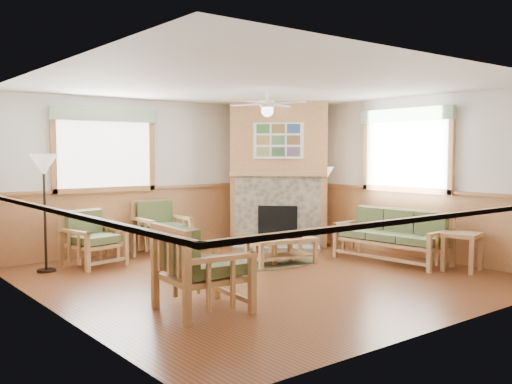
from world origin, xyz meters
TOP-DOWN VIEW (x-y plane):
  - floor at (0.00, 0.00)m, footprint 6.00×6.00m
  - ceiling at (0.00, 0.00)m, footprint 6.00×6.00m
  - wall_back at (0.00, 3.00)m, footprint 6.00×0.02m
  - wall_front at (0.00, -3.00)m, footprint 6.00×0.02m
  - wall_left at (-3.00, 0.00)m, footprint 0.02×6.00m
  - wall_right at (3.00, 0.00)m, footprint 0.02×6.00m
  - wainscot at (0.00, 0.00)m, footprint 6.00×6.00m
  - fireplace at (2.05, 2.05)m, footprint 3.11×3.11m
  - window_back at (-1.10, 2.96)m, footprint 1.90×0.16m
  - window_right at (2.96, -0.20)m, footprint 0.16×1.90m
  - ceiling_fan at (0.30, 0.30)m, footprint 1.59×1.59m
  - sofa at (2.30, -0.44)m, footprint 1.88×0.90m
  - armchair_back_left at (-1.64, 2.20)m, footprint 0.91×0.91m
  - armchair_back_right at (-0.25, 2.55)m, footprint 0.82×0.82m
  - armchair_left at (-1.67, -0.97)m, footprint 0.93×0.93m
  - coffee_table at (0.74, 0.48)m, footprint 1.13×0.70m
  - end_table_chairs at (-1.10, 2.55)m, footprint 0.63×0.62m
  - end_table_sofa at (2.54, -1.56)m, footprint 0.62×0.61m
  - footstool at (0.74, 0.70)m, footprint 0.56×0.56m
  - braided_rug at (0.69, 0.80)m, footprint 2.27×2.27m
  - floor_lamp_left at (-2.36, 2.24)m, footprint 0.42×0.42m
  - floor_lamp_right at (2.55, 1.34)m, footprint 0.43×0.43m
  - book_red at (0.89, 0.43)m, footprint 0.26×0.33m
  - book_dark at (0.59, 0.55)m, footprint 0.22×0.29m

SIDE VIEW (x-z plane):
  - floor at x=0.00m, z-range -0.01..0.00m
  - braided_rug at x=0.69m, z-range 0.00..0.01m
  - footstool at x=0.74m, z-range 0.00..0.41m
  - coffee_table at x=0.74m, z-range 0.00..0.42m
  - end_table_chairs at x=-1.10m, z-range 0.00..0.54m
  - end_table_sofa at x=2.54m, z-range 0.00..0.58m
  - sofa at x=2.30m, z-range 0.00..0.84m
  - armchair_back_left at x=-1.64m, z-range 0.00..0.86m
  - book_dark at x=0.59m, z-range 0.43..0.46m
  - book_red at x=0.89m, z-range 0.44..0.47m
  - armchair_back_right at x=-0.25m, z-range 0.00..0.91m
  - armchair_left at x=-1.67m, z-range 0.00..0.98m
  - wainscot at x=0.00m, z-range 0.00..1.10m
  - floor_lamp_right at x=2.55m, z-range 0.00..1.50m
  - floor_lamp_left at x=-2.36m, z-range 0.00..1.75m
  - wall_back at x=0.00m, z-range 0.00..2.70m
  - wall_front at x=0.00m, z-range 0.00..2.70m
  - wall_left at x=-3.00m, z-range 0.00..2.70m
  - wall_right at x=3.00m, z-range 0.00..2.70m
  - fireplace at x=2.05m, z-range 0.00..2.70m
  - window_back at x=-1.10m, z-range 1.78..3.28m
  - window_right at x=2.96m, z-range 1.78..3.28m
  - ceiling_fan at x=0.30m, z-range 2.48..2.84m
  - ceiling at x=0.00m, z-range 2.70..2.71m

